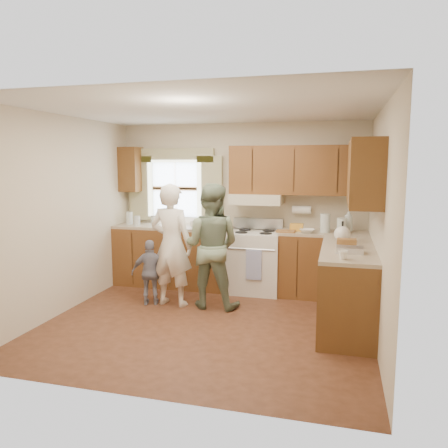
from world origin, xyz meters
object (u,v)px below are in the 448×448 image
(stove, at_px, (255,261))
(woman_right, at_px, (211,246))
(woman_left, at_px, (171,245))
(child, at_px, (151,272))

(stove, relative_size, woman_right, 0.65)
(woman_left, bearing_deg, child, 20.00)
(stove, distance_m, woman_left, 1.36)
(woman_left, xyz_separation_m, woman_right, (0.53, 0.07, 0.00))
(stove, height_order, woman_right, woman_right)
(stove, bearing_deg, woman_right, -117.91)
(woman_right, bearing_deg, child, 9.94)
(stove, height_order, woman_left, woman_left)
(woman_left, bearing_deg, woman_right, -165.39)
(child, bearing_deg, stove, -161.62)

